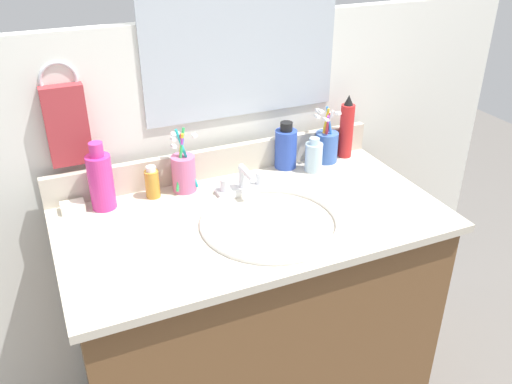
{
  "coord_description": "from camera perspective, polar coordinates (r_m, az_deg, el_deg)",
  "views": [
    {
      "loc": [
        -0.5,
        -1.16,
        1.6
      ],
      "look_at": [
        0.01,
        0.0,
        0.91
      ],
      "focal_mm": 38.23,
      "sensor_mm": 36.0,
      "label": 1
    }
  ],
  "objects": [
    {
      "name": "hand_towel",
      "position": [
        1.54,
        -19.16,
        6.57
      ],
      "size": [
        0.11,
        0.04,
        0.22
      ],
      "primitive_type": "cube",
      "color": "#A53338"
    },
    {
      "name": "mirror_panel",
      "position": [
        1.61,
        -1.49,
        17.54
      ],
      "size": [
        0.6,
        0.01,
        0.56
      ],
      "primitive_type": "cube",
      "color": "#B2BCC6"
    },
    {
      "name": "bottle_shampoo_blue",
      "position": [
        1.71,
        3.14,
        4.67
      ],
      "size": [
        0.07,
        0.07,
        0.15
      ],
      "color": "#2D4CB2",
      "rests_on": "countertop"
    },
    {
      "name": "vanity_cabinet",
      "position": [
        1.73,
        -0.27,
        -14.76
      ],
      "size": [
        0.99,
        0.51,
        0.82
      ],
      "primitive_type": "cube",
      "color": "brown",
      "rests_on": "ground_plane"
    },
    {
      "name": "backsplash",
      "position": [
        1.67,
        -3.97,
        3.21
      ],
      "size": [
        1.03,
        0.02,
        0.09
      ],
      "primitive_type": "cube",
      "color": "beige",
      "rests_on": "countertop"
    },
    {
      "name": "sink_basin",
      "position": [
        1.45,
        1.65,
        -4.3
      ],
      "size": [
        0.38,
        0.38,
        0.11
      ],
      "color": "white",
      "rests_on": "countertop"
    },
    {
      "name": "faucet",
      "position": [
        1.58,
        -1.32,
        0.98
      ],
      "size": [
        0.16,
        0.1,
        0.08
      ],
      "color": "silver",
      "rests_on": "countertop"
    },
    {
      "name": "towel_ring",
      "position": [
        1.52,
        -19.96,
        10.97
      ],
      "size": [
        0.1,
        0.01,
        0.1
      ],
      "primitive_type": "torus",
      "rotation": [
        1.57,
        0.0,
        0.0
      ],
      "color": "silver"
    },
    {
      "name": "bottle_soap_pink",
      "position": [
        1.53,
        -15.93,
        1.22
      ],
      "size": [
        0.07,
        0.07,
        0.19
      ],
      "color": "#D8338C",
      "rests_on": "countertop"
    },
    {
      "name": "countertop",
      "position": [
        1.48,
        -0.31,
        -2.83
      ],
      "size": [
        1.03,
        0.56,
        0.02
      ],
      "primitive_type": "cube",
      "color": "beige",
      "rests_on": "vanity_cabinet"
    },
    {
      "name": "back_wall",
      "position": [
        1.83,
        -4.4,
        -2.66
      ],
      "size": [
        2.13,
        0.04,
        1.3
      ],
      "primitive_type": "cube",
      "color": "silver",
      "rests_on": "ground_plane"
    },
    {
      "name": "cup_pink",
      "position": [
        1.58,
        -7.6,
        2.16
      ],
      "size": [
        0.08,
        0.07,
        0.19
      ],
      "color": "#D16693",
      "rests_on": "countertop"
    },
    {
      "name": "cup_blue_plastic",
      "position": [
        1.77,
        7.38,
        4.9
      ],
      "size": [
        0.08,
        0.09,
        0.19
      ],
      "color": "#3F66B7",
      "rests_on": "countertop"
    },
    {
      "name": "bottle_spray_red",
      "position": [
        1.8,
        9.44,
        6.56
      ],
      "size": [
        0.04,
        0.04,
        0.21
      ],
      "color": "red",
      "rests_on": "countertop"
    },
    {
      "name": "bottle_gel_clear",
      "position": [
        1.7,
        6.06,
        3.76
      ],
      "size": [
        0.05,
        0.05,
        0.11
      ],
      "color": "silver",
      "rests_on": "countertop"
    },
    {
      "name": "bottle_oil_amber",
      "position": [
        1.57,
        -10.8,
        0.95
      ],
      "size": [
        0.04,
        0.04,
        0.1
      ],
      "color": "gold",
      "rests_on": "countertop"
    },
    {
      "name": "soap_bar",
      "position": [
        1.57,
        -18.63,
        -1.48
      ],
      "size": [
        0.06,
        0.04,
        0.02
      ],
      "primitive_type": "cube",
      "color": "white",
      "rests_on": "countertop"
    }
  ]
}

